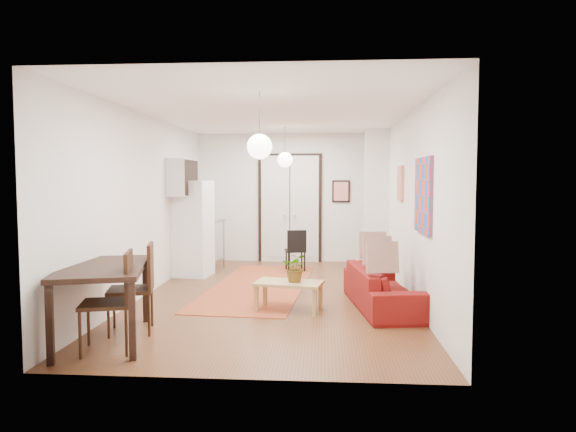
# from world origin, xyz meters

# --- Properties ---
(floor) EXTENTS (7.00, 7.00, 0.00)m
(floor) POSITION_xyz_m (0.00, 0.00, 0.00)
(floor) COLOR brown
(floor) RESTS_ON ground
(ceiling) EXTENTS (4.20, 7.00, 0.02)m
(ceiling) POSITION_xyz_m (0.00, 0.00, 2.90)
(ceiling) COLOR white
(ceiling) RESTS_ON wall_back
(wall_back) EXTENTS (4.20, 0.02, 2.90)m
(wall_back) POSITION_xyz_m (0.00, 3.50, 1.45)
(wall_back) COLOR white
(wall_back) RESTS_ON floor
(wall_front) EXTENTS (4.20, 0.02, 2.90)m
(wall_front) POSITION_xyz_m (0.00, -3.50, 1.45)
(wall_front) COLOR white
(wall_front) RESTS_ON floor
(wall_left) EXTENTS (0.02, 7.00, 2.90)m
(wall_left) POSITION_xyz_m (-2.10, 0.00, 1.45)
(wall_left) COLOR white
(wall_left) RESTS_ON floor
(wall_right) EXTENTS (0.02, 7.00, 2.90)m
(wall_right) POSITION_xyz_m (2.10, 0.00, 1.45)
(wall_right) COLOR white
(wall_right) RESTS_ON floor
(double_doors) EXTENTS (1.44, 0.06, 2.50)m
(double_doors) POSITION_xyz_m (0.00, 3.46, 1.20)
(double_doors) COLOR silver
(double_doors) RESTS_ON wall_back
(stub_partition) EXTENTS (0.50, 0.10, 2.90)m
(stub_partition) POSITION_xyz_m (1.85, 2.55, 1.45)
(stub_partition) COLOR white
(stub_partition) RESTS_ON floor
(wall_cabinet) EXTENTS (0.35, 1.00, 0.70)m
(wall_cabinet) POSITION_xyz_m (-1.92, 1.50, 1.90)
(wall_cabinet) COLOR silver
(wall_cabinet) RESTS_ON wall_left
(painting_popart) EXTENTS (0.05, 1.00, 1.00)m
(painting_popart) POSITION_xyz_m (2.08, -1.25, 1.65)
(painting_popart) COLOR red
(painting_popart) RESTS_ON wall_right
(painting_abstract) EXTENTS (0.05, 0.50, 0.60)m
(painting_abstract) POSITION_xyz_m (2.08, 0.80, 1.80)
(painting_abstract) COLOR beige
(painting_abstract) RESTS_ON wall_right
(poster_back) EXTENTS (0.40, 0.03, 0.50)m
(poster_back) POSITION_xyz_m (1.15, 3.47, 1.60)
(poster_back) COLOR red
(poster_back) RESTS_ON wall_back
(print_left) EXTENTS (0.03, 0.44, 0.54)m
(print_left) POSITION_xyz_m (-2.07, 2.00, 1.95)
(print_left) COLOR #A67745
(print_left) RESTS_ON wall_left
(pendant_back) EXTENTS (0.30, 0.30, 0.80)m
(pendant_back) POSITION_xyz_m (0.00, 2.00, 2.25)
(pendant_back) COLOR white
(pendant_back) RESTS_ON ceiling
(pendant_front) EXTENTS (0.30, 0.30, 0.80)m
(pendant_front) POSITION_xyz_m (0.00, -2.00, 2.25)
(pendant_front) COLOR white
(pendant_front) RESTS_ON ceiling
(kilim_rug) EXTENTS (1.83, 4.22, 0.01)m
(kilim_rug) POSITION_xyz_m (-0.36, 0.69, 0.01)
(kilim_rug) COLOR #A64029
(kilim_rug) RESTS_ON floor
(sofa) EXTENTS (1.08, 2.15, 0.60)m
(sofa) POSITION_xyz_m (1.64, -0.71, 0.30)
(sofa) COLOR maroon
(sofa) RESTS_ON floor
(coffee_table) EXTENTS (1.02, 0.69, 0.42)m
(coffee_table) POSITION_xyz_m (0.28, -0.96, 0.36)
(coffee_table) COLOR tan
(coffee_table) RESTS_ON floor
(potted_plant) EXTENTS (0.42, 0.38, 0.41)m
(potted_plant) POSITION_xyz_m (0.38, -0.96, 0.62)
(potted_plant) COLOR #37662E
(potted_plant) RESTS_ON coffee_table
(kitchen_counter) EXTENTS (0.85, 1.43, 1.03)m
(kitchen_counter) POSITION_xyz_m (-1.74, 2.06, 0.69)
(kitchen_counter) COLOR #AFB0B3
(kitchen_counter) RESTS_ON floor
(bowl) EXTENTS (0.29, 0.29, 0.06)m
(bowl) POSITION_xyz_m (-1.75, 1.76, 1.06)
(bowl) COLOR silver
(bowl) RESTS_ON kitchen_counter
(soap_bottle) EXTENTS (0.11, 0.12, 0.21)m
(soap_bottle) POSITION_xyz_m (-1.75, 2.31, 1.14)
(soap_bottle) COLOR teal
(soap_bottle) RESTS_ON kitchen_counter
(fridge) EXTENTS (0.73, 0.73, 1.84)m
(fridge) POSITION_xyz_m (-1.75, 1.58, 0.92)
(fridge) COLOR white
(fridge) RESTS_ON floor
(dining_table) EXTENTS (1.27, 1.76, 0.88)m
(dining_table) POSITION_xyz_m (-1.75, -2.46, 0.78)
(dining_table) COLOR black
(dining_table) RESTS_ON floor
(dining_chair_near) EXTENTS (0.63, 0.79, 1.08)m
(dining_chair_near) POSITION_xyz_m (-1.57, -2.00, 0.63)
(dining_chair_near) COLOR #351D10
(dining_chair_near) RESTS_ON floor
(dining_chair_far) EXTENTS (0.63, 0.79, 1.08)m
(dining_chair_far) POSITION_xyz_m (-1.57, -2.70, 0.63)
(dining_chair_far) COLOR #351D10
(dining_chair_far) RESTS_ON floor
(black_side_chair) EXTENTS (0.46, 0.47, 0.85)m
(black_side_chair) POSITION_xyz_m (0.19, 2.35, 0.49)
(black_side_chair) COLOR black
(black_side_chair) RESTS_ON floor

